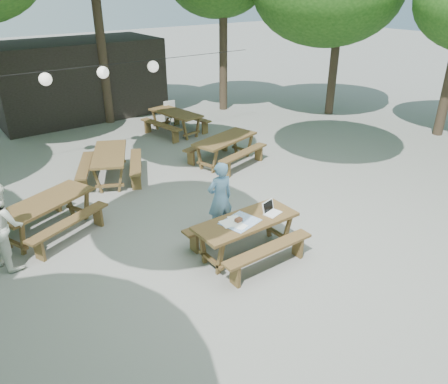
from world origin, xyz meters
name	(u,v)px	position (x,y,z in m)	size (l,w,h in m)	color
ground	(236,231)	(0.00, 0.00, 0.00)	(80.00, 80.00, 0.00)	slate
pavilion	(78,79)	(0.50, 10.50, 1.40)	(6.00, 3.00, 2.80)	black
main_picnic_table	(246,236)	(-0.37, -0.79, 0.39)	(2.00, 1.58, 0.75)	#4D331B
picnic_table_nw	(47,217)	(-3.19, 2.22, 0.39)	(2.37, 2.20, 0.75)	#4D331B
picnic_table_ne	(225,150)	(2.09, 3.22, 0.39)	(2.24, 2.02, 0.75)	#4D331B
picnic_table_far_w	(111,166)	(-1.04, 4.03, 0.39)	(2.26, 2.40, 0.75)	#4D331B
picnic_table_far_e	(176,122)	(2.32, 6.39, 0.39)	(1.86, 2.13, 0.75)	#4D331B
woman	(220,199)	(-0.29, 0.15, 0.79)	(0.57, 0.38, 1.57)	#77AAD8
second_person	(2,225)	(-4.10, 1.53, 0.82)	(0.80, 0.62, 1.64)	white
plastic_chair	(172,120)	(2.61, 7.13, 0.26)	(0.45, 0.45, 0.90)	silver
laptop	(271,210)	(0.17, -0.86, 0.81)	(0.38, 0.33, 0.24)	white
tabletop_clutter	(239,222)	(-0.53, -0.78, 0.76)	(0.76, 0.68, 0.08)	#3367AF
paper_lanterns	(103,72)	(-0.19, 6.00, 2.40)	(9.00, 0.34, 0.38)	black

